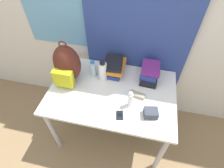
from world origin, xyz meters
name	(u,v)px	position (x,y,z in m)	size (l,w,h in m)	color
ground_plane	(104,160)	(0.00, 0.00, 0.00)	(12.00, 12.00, 0.00)	#8C704C
wall_back	(123,19)	(0.00, 0.91, 1.25)	(6.00, 0.06, 2.50)	silver
curtain_blue	(139,24)	(0.16, 0.86, 1.25)	(1.06, 0.04, 2.50)	navy
desk	(112,96)	(0.00, 0.41, 0.67)	(1.25, 0.83, 0.76)	silver
backpack	(67,65)	(-0.47, 0.48, 0.95)	(0.27, 0.27, 0.46)	#512319
book_stack_left	(114,67)	(-0.04, 0.68, 0.83)	(0.22, 0.28, 0.15)	navy
book_stack_center	(150,72)	(0.34, 0.68, 0.83)	(0.19, 0.30, 0.16)	black
water_bottle	(93,69)	(-0.24, 0.59, 0.84)	(0.06, 0.06, 0.19)	silver
sports_bottle	(103,71)	(-0.13, 0.56, 0.86)	(0.08, 0.08, 0.23)	white
sunscreen_bottle	(130,100)	(0.20, 0.28, 0.84)	(0.05, 0.05, 0.18)	white
cell_phone	(120,115)	(0.13, 0.15, 0.76)	(0.08, 0.10, 0.02)	black
sunglasses_case	(137,95)	(0.25, 0.40, 0.77)	(0.16, 0.08, 0.04)	gray
camera_pouch	(151,113)	(0.39, 0.21, 0.79)	(0.14, 0.12, 0.07)	#383D47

